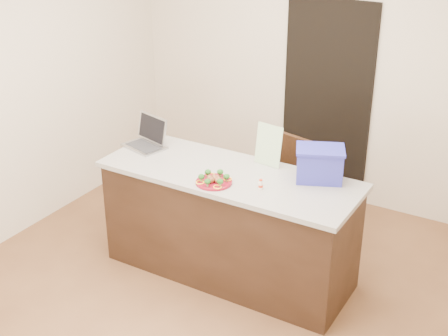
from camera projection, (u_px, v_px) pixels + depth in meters
The scene contains 16 objects.
ground at pixel (213, 287), 5.03m from camera, with size 4.00×4.00×0.00m, color brown.
room_shell at pixel (212, 95), 4.34m from camera, with size 4.00×4.00×4.00m.
doorway at pixel (327, 102), 6.10m from camera, with size 0.90×0.02×2.00m, color black.
island at pixel (229, 224), 5.03m from camera, with size 2.06×0.76×0.92m.
plate at pixel (214, 182), 4.67m from camera, with size 0.28×0.28×0.02m.
meatballs at pixel (214, 179), 4.66m from camera, with size 0.11×0.11×0.04m.
broccoli at pixel (214, 177), 4.65m from camera, with size 0.21×0.24×0.04m.
pepper_rings at pixel (214, 181), 4.66m from camera, with size 0.22×0.22×0.01m.
napkin at pixel (212, 183), 4.67m from camera, with size 0.15×0.15×0.01m, color white.
fork at pixel (210, 181), 4.69m from camera, with size 0.07×0.16×0.00m.
knife at pixel (214, 183), 4.64m from camera, with size 0.07×0.17×0.01m.
yogurt_bottle at pixel (261, 185), 4.57m from camera, with size 0.04×0.04×0.08m.
laptop at pixel (148, 138), 5.30m from camera, with size 0.40×0.36×0.25m.
leaflet at pixel (269, 145), 4.90m from camera, with size 0.23×0.00×0.33m, color white.
blue_box at pixel (320, 164), 4.67m from camera, with size 0.43×0.38×0.26m.
chair at pixel (286, 184), 5.48m from camera, with size 0.52×0.52×0.97m.
Camera 1 is at (2.18, -3.53, 3.01)m, focal length 50.00 mm.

